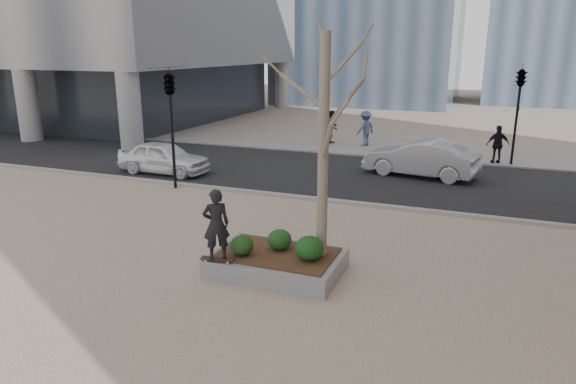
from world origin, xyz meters
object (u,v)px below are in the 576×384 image
at_px(planter, 277,263).
at_px(police_car, 164,157).
at_px(skateboard, 218,260).
at_px(skateboarder, 216,224).

relative_size(planter, police_car, 0.76).
bearing_deg(skateboard, police_car, 120.83).
height_order(planter, police_car, police_car).
bearing_deg(police_car, planter, -131.65).
xyz_separation_m(planter, skateboard, (-1.10, -0.88, 0.26)).
distance_m(planter, police_car, 11.14).
bearing_deg(skateboard, skateboarder, 94.22).
xyz_separation_m(planter, police_car, (-8.26, 7.46, 0.47)).
bearing_deg(planter, skateboard, -141.34).
bearing_deg(skateboarder, police_car, -85.17).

